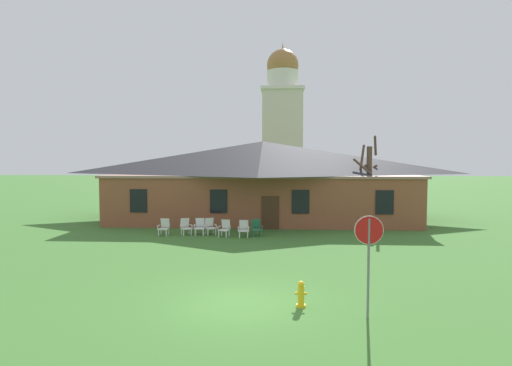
% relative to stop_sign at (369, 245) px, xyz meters
% --- Properties ---
extents(ground_plane, '(200.00, 200.00, 0.00)m').
position_rel_stop_sign_xyz_m(ground_plane, '(-3.75, 0.93, -2.05)').
color(ground_plane, '#3D702D').
extents(brick_building, '(21.59, 10.40, 5.77)m').
position_rel_stop_sign_xyz_m(brick_building, '(-3.75, 19.30, 0.89)').
color(brick_building, brown).
rests_on(brick_building, ground).
extents(dome_tower, '(5.18, 5.18, 18.75)m').
position_rel_stop_sign_xyz_m(dome_tower, '(-2.17, 39.25, 6.50)').
color(dome_tower, beige).
rests_on(dome_tower, ground).
extents(stop_sign, '(0.81, 0.07, 2.87)m').
position_rel_stop_sign_xyz_m(stop_sign, '(0.00, 0.00, 0.00)').
color(stop_sign, slate).
rests_on(stop_sign, ground).
extents(lawn_chair_by_porch, '(0.65, 0.68, 0.96)m').
position_rel_stop_sign_xyz_m(lawn_chair_by_porch, '(-9.19, 11.94, -1.55)').
color(lawn_chair_by_porch, silver).
rests_on(lawn_chair_by_porch, ground).
extents(lawn_chair_near_door, '(0.83, 0.86, 0.96)m').
position_rel_stop_sign_xyz_m(lawn_chair_near_door, '(-7.97, 12.13, -1.55)').
color(lawn_chair_near_door, silver).
rests_on(lawn_chair_near_door, ground).
extents(lawn_chair_left_end, '(0.68, 0.71, 0.96)m').
position_rel_stop_sign_xyz_m(lawn_chair_left_end, '(-7.15, 12.24, -1.55)').
color(lawn_chair_left_end, white).
rests_on(lawn_chair_left_end, ground).
extents(lawn_chair_middle, '(0.81, 0.85, 0.96)m').
position_rel_stop_sign_xyz_m(lawn_chair_middle, '(-6.56, 12.32, -1.55)').
color(lawn_chair_middle, silver).
rests_on(lawn_chair_middle, ground).
extents(lawn_chair_right_end, '(0.74, 0.78, 0.96)m').
position_rel_stop_sign_xyz_m(lawn_chair_right_end, '(-5.60, 11.74, -1.55)').
color(lawn_chair_right_end, silver).
rests_on(lawn_chair_right_end, ground).
extents(lawn_chair_far_side, '(0.67, 0.70, 0.96)m').
position_rel_stop_sign_xyz_m(lawn_chair_far_side, '(-4.50, 11.61, -1.55)').
color(lawn_chair_far_side, silver).
rests_on(lawn_chair_far_side, ground).
extents(lawn_chair_under_eave, '(0.74, 0.79, 0.96)m').
position_rel_stop_sign_xyz_m(lawn_chair_under_eave, '(-3.81, 12.05, -1.55)').
color(lawn_chair_under_eave, '#28704C').
rests_on(lawn_chair_under_eave, ground).
extents(bare_tree_beside_building, '(1.83, 1.90, 6.00)m').
position_rel_stop_sign_xyz_m(bare_tree_beside_building, '(3.51, 16.57, 0.96)').
color(bare_tree_beside_building, brown).
rests_on(bare_tree_beside_building, ground).
extents(fire_hydrant, '(0.36, 0.28, 0.79)m').
position_rel_stop_sign_xyz_m(fire_hydrant, '(-1.81, 0.74, -1.67)').
color(fire_hydrant, gold).
rests_on(fire_hydrant, ground).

